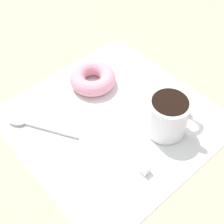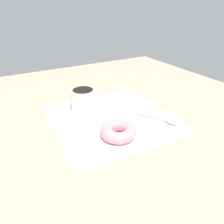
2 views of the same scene
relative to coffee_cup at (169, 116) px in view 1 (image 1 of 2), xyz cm
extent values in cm
cube|color=tan|center=(7.48, 4.50, -5.17)|extent=(120.00, 120.00, 2.00)
cube|color=white|center=(8.63, 5.73, -4.02)|extent=(36.77, 36.77, 0.30)
cylinder|color=white|center=(0.19, 0.06, -0.18)|extent=(7.61, 7.61, 7.37)
cylinder|color=black|center=(0.19, 0.06, 3.31)|extent=(6.41, 6.41, 0.60)
torus|color=white|center=(-3.85, -1.13, -0.18)|extent=(5.08, 2.28, 5.03)
torus|color=pink|center=(18.39, 2.14, -2.28)|extent=(9.59, 9.59, 3.17)
ellipsoid|color=silver|center=(20.36, 19.48, -3.42)|extent=(4.31, 3.85, 0.90)
cylinder|color=silver|center=(14.39, 16.15, -3.59)|extent=(10.22, 6.04, 0.56)
cube|color=white|center=(-3.47, 9.42, -3.10)|extent=(1.54, 1.54, 1.54)
cube|color=white|center=(6.60, -5.95, -3.10)|extent=(1.54, 1.54, 1.54)
camera|label=1|loc=(-18.97, 31.38, 42.71)|focal=50.00mm
camera|label=2|loc=(59.68, -23.13, 28.66)|focal=35.00mm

